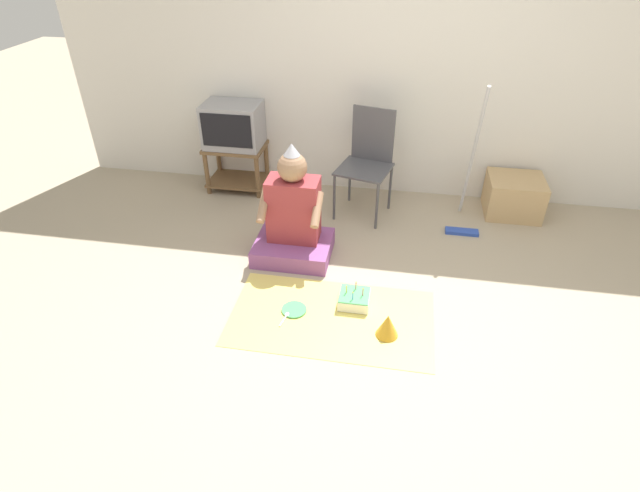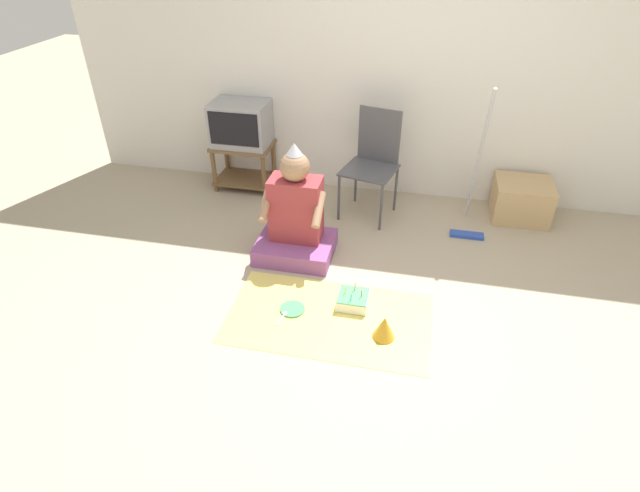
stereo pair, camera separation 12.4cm
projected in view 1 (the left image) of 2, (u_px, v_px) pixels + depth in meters
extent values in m
plane|color=tan|center=(381.00, 330.00, 3.33)|extent=(16.00, 16.00, 0.00)
cube|color=silver|center=(408.00, 57.00, 4.29)|extent=(6.40, 0.06, 2.55)
cube|color=brown|center=(235.00, 147.00, 4.79)|extent=(0.57, 0.40, 0.03)
cube|color=brown|center=(239.00, 180.00, 4.99)|extent=(0.57, 0.40, 0.02)
cylinder|color=brown|center=(207.00, 172.00, 4.81)|extent=(0.04, 0.04, 0.45)
cylinder|color=brown|center=(257.00, 176.00, 4.74)|extent=(0.04, 0.04, 0.45)
cylinder|color=brown|center=(219.00, 158.00, 5.09)|extent=(0.04, 0.04, 0.45)
cylinder|color=brown|center=(267.00, 162.00, 5.01)|extent=(0.04, 0.04, 0.45)
cube|color=#99999E|center=(233.00, 125.00, 4.68)|extent=(0.53, 0.38, 0.41)
cube|color=black|center=(226.00, 131.00, 4.51)|extent=(0.47, 0.01, 0.31)
cube|color=#4C4C51|center=(364.00, 169.00, 4.35)|extent=(0.52, 0.52, 0.02)
cube|color=#4C4C51|center=(373.00, 135.00, 4.37)|extent=(0.38, 0.11, 0.49)
cylinder|color=#4C4C51|center=(334.00, 197.00, 4.40)|extent=(0.02, 0.02, 0.45)
cylinder|color=#4C4C51|center=(377.00, 206.00, 4.27)|extent=(0.02, 0.02, 0.45)
cylinder|color=#4C4C51|center=(350.00, 179.00, 4.69)|extent=(0.02, 0.02, 0.45)
cylinder|color=#4C4C51|center=(390.00, 187.00, 4.56)|extent=(0.02, 0.02, 0.45)
cube|color=tan|center=(514.00, 196.00, 4.53)|extent=(0.49, 0.44, 0.34)
cube|color=#2D4CB2|center=(462.00, 232.00, 4.32)|extent=(0.28, 0.09, 0.03)
cylinder|color=#B7B7BC|center=(473.00, 156.00, 4.10)|extent=(0.03, 0.38, 1.24)
cube|color=#8C4C8C|center=(294.00, 248.00, 4.01)|extent=(0.60, 0.50, 0.14)
cube|color=#993338|center=(294.00, 209.00, 3.87)|extent=(0.40, 0.24, 0.51)
sphere|color=#9E7556|center=(292.00, 167.00, 3.67)|extent=(0.22, 0.22, 0.22)
cone|color=silver|center=(292.00, 149.00, 3.59)|extent=(0.12, 0.12, 0.09)
cylinder|color=#9E7556|center=(263.00, 205.00, 3.76)|extent=(0.06, 0.27, 0.21)
cylinder|color=#9E7556|center=(317.00, 210.00, 3.70)|extent=(0.06, 0.27, 0.21)
cube|color=#EAD666|center=(331.00, 317.00, 3.43)|extent=(1.39, 0.79, 0.01)
cube|color=white|center=(354.00, 299.00, 3.53)|extent=(0.21, 0.21, 0.08)
cube|color=#4CB266|center=(354.00, 294.00, 3.50)|extent=(0.21, 0.21, 0.01)
cylinder|color=#EA4C4C|center=(363.00, 293.00, 3.47)|extent=(0.01, 0.01, 0.06)
sphere|color=#FFCC4C|center=(363.00, 289.00, 3.45)|extent=(0.01, 0.01, 0.01)
cylinder|color=#EA4C4C|center=(356.00, 286.00, 3.53)|extent=(0.01, 0.01, 0.06)
sphere|color=#FFCC4C|center=(356.00, 282.00, 3.51)|extent=(0.01, 0.01, 0.01)
cylinder|color=yellow|center=(346.00, 290.00, 3.50)|extent=(0.01, 0.01, 0.06)
sphere|color=#FFCC4C|center=(347.00, 286.00, 3.48)|extent=(0.01, 0.01, 0.01)
cylinder|color=#4C7FE5|center=(353.00, 297.00, 3.44)|extent=(0.01, 0.01, 0.06)
sphere|color=#FFCC4C|center=(353.00, 293.00, 3.42)|extent=(0.01, 0.01, 0.01)
cone|color=gold|center=(388.00, 325.00, 3.24)|extent=(0.15, 0.15, 0.17)
cylinder|color=#4CB266|center=(294.00, 310.00, 3.48)|extent=(0.18, 0.18, 0.01)
ellipsoid|color=white|center=(287.00, 314.00, 3.44)|extent=(0.04, 0.05, 0.01)
cube|color=white|center=(283.00, 321.00, 3.39)|extent=(0.03, 0.10, 0.01)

